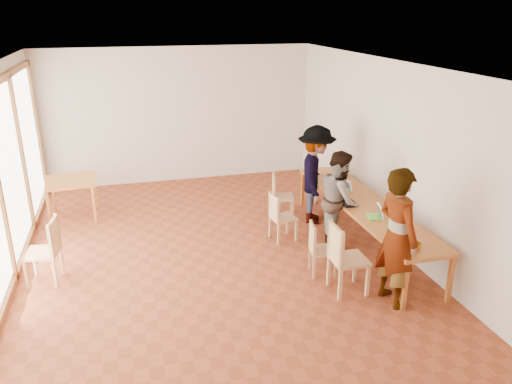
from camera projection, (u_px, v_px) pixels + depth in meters
ground at (213, 256)px, 8.04m from camera, size 8.00×8.00×0.00m
wall_back at (179, 116)px, 11.15m from camera, size 6.00×0.10×3.00m
wall_front at (299, 315)px, 3.90m from camera, size 6.00×0.10×3.00m
wall_right at (389, 153)px, 8.25m from camera, size 0.10×8.00×3.00m
ceiling at (206, 64)px, 7.00m from camera, size 6.00×8.00×0.04m
communal_table at (363, 205)px, 8.22m from camera, size 0.80×4.00×0.75m
side_table at (71, 184)px, 9.33m from camera, size 0.90×0.90×0.75m
chair_near at (342, 252)px, 6.83m from camera, size 0.48×0.48×0.54m
chair_mid at (318, 244)px, 7.35m from camera, size 0.44×0.44×0.43m
chair_far at (279, 212)px, 8.42m from camera, size 0.44×0.44×0.45m
chair_empty at (278, 191)px, 9.38m from camera, size 0.48×0.48×0.45m
chair_spare at (48, 244)px, 7.11m from camera, size 0.51×0.51×0.51m
person_near at (397, 237)px, 6.50m from camera, size 0.56×0.76×1.91m
person_mid at (340, 199)px, 8.16m from camera, size 0.84×0.95×1.63m
person_far at (316, 175)px, 9.07m from camera, size 1.08×1.34×1.82m
laptop_near at (401, 224)px, 7.26m from camera, size 0.27×0.29×0.21m
laptop_mid at (377, 214)px, 7.59m from camera, size 0.28×0.30×0.22m
laptop_far at (346, 188)px, 8.74m from camera, size 0.20×0.23×0.19m
yellow_mug at (417, 246)px, 6.62m from camera, size 0.12×0.12×0.09m
green_bottle at (390, 223)px, 7.07m from camera, size 0.07×0.07×0.28m
clear_glass at (347, 191)px, 8.58m from camera, size 0.07×0.07×0.09m
condiment_cup at (344, 188)px, 8.77m from camera, size 0.08×0.08×0.06m
pink_phone at (333, 168)px, 9.93m from camera, size 0.05×0.10×0.01m
black_pouch at (347, 202)px, 8.09m from camera, size 0.16×0.26×0.09m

